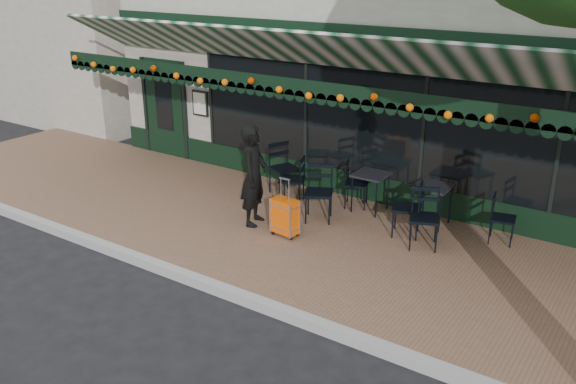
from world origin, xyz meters
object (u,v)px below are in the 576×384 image
Objects in this scene: suitcase at (285,217)px; cafe_table_b at (371,177)px; chair_a_left at (407,208)px; chair_b_right at (357,184)px; chair_a_front at (424,219)px; chair_solo at (284,169)px; cafe_table_a at (433,189)px; chair_b_left at (292,180)px; chair_b_front at (319,194)px; chair_a_right at (503,219)px; woman at (254,175)px.

cafe_table_b is at bearing 76.14° from suitcase.
chair_a_left is 1.43m from chair_b_right.
chair_a_front is at bearing -32.27° from cafe_table_b.
chair_solo is at bearing -174.78° from cafe_table_b.
cafe_table_a is 0.75× the size of chair_a_front.
cafe_table_b is 0.74× the size of chair_a_front.
cafe_table_b is at bearing -120.18° from chair_b_right.
chair_b_left reaches higher than cafe_table_a.
chair_b_front reaches higher than chair_a_left.
cafe_table_b is at bearing 32.11° from chair_b_front.
chair_a_front is 1.10× the size of chair_b_right.
chair_b_left is (-1.37, -0.47, -0.19)m from cafe_table_b.
cafe_table_a is 0.89× the size of chair_a_right.
chair_b_right is (-1.45, 0.04, -0.21)m from cafe_table_a.
chair_solo is (-1.75, -0.16, -0.14)m from cafe_table_b.
chair_b_right is 0.89× the size of chair_b_front.
chair_b_front is (-1.92, -0.01, 0.01)m from chair_a_front.
chair_b_right is at bearing 178.61° from cafe_table_a.
chair_b_left reaches higher than cafe_table_b.
cafe_table_a is 0.77× the size of chair_a_left.
cafe_table_a is at bearing 78.56° from chair_a_right.
woman is 0.91m from suitcase.
chair_b_left is 1.19m from chair_b_right.
chair_b_left is (-0.71, 1.27, 0.12)m from suitcase.
woman is 2.43× the size of cafe_table_a.
chair_a_left is 2.76m from chair_solo.
cafe_table_b is at bearing -179.24° from cafe_table_a.
chair_a_left is at bearing 64.98° from chair_b_left.
chair_b_left is (-2.34, 0.14, -0.02)m from chair_a_left.
chair_b_left is (-2.52, -0.48, -0.19)m from cafe_table_a.
chair_b_front is (-0.55, -0.88, -0.15)m from cafe_table_b.
woman is 1.54m from chair_solo.
suitcase reaches higher than chair_b_left.
chair_solo reaches higher than chair_a_left.
suitcase is 1.99m from chair_a_left.
cafe_table_a reaches higher than cafe_table_b.
chair_b_right reaches higher than cafe_table_a.
chair_a_front is at bearing -75.72° from cafe_table_a.
chair_b_right is 0.96m from chair_b_front.
cafe_table_b is 0.88× the size of chair_a_right.
woman is at bearing -142.06° from chair_solo.
chair_b_left is 0.49m from chair_solo.
chair_b_front is (-0.24, -0.93, 0.06)m from chair_b_right.
chair_b_left is at bearing -17.50° from woman.
chair_a_left is 1.08× the size of chair_b_right.
suitcase is 1.24× the size of chair_a_right.
cafe_table_a is 0.73× the size of chair_b_front.
chair_a_front is 0.98× the size of chair_b_front.
chair_a_left is 1.54m from chair_b_front.
suitcase is at bearing 147.82° from chair_b_right.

